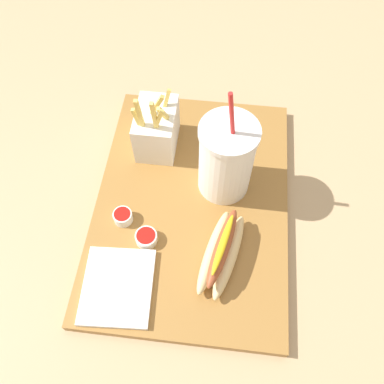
{
  "coord_description": "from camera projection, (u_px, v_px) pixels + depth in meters",
  "views": [
    {
      "loc": [
        0.36,
        0.04,
        0.66
      ],
      "look_at": [
        0.0,
        0.0,
        0.05
      ],
      "focal_mm": 37.43,
      "sensor_mm": 36.0,
      "label": 1
    }
  ],
  "objects": [
    {
      "name": "napkin_stack",
      "position": [
        118.0,
        286.0,
        0.65
      ],
      "size": [
        0.14,
        0.12,
        0.01
      ],
      "primitive_type": "cube",
      "rotation": [
        0.0,
        0.0,
        0.06
      ],
      "color": "white",
      "rests_on": "food_tray"
    },
    {
      "name": "ketchup_cup_1",
      "position": [
        146.0,
        237.0,
        0.69
      ],
      "size": [
        0.04,
        0.04,
        0.02
      ],
      "color": "white",
      "rests_on": "food_tray"
    },
    {
      "name": "ground_plane",
      "position": [
        192.0,
        208.0,
        0.76
      ],
      "size": [
        2.4,
        2.4,
        0.02
      ],
      "primitive_type": "cube",
      "color": "tan"
    },
    {
      "name": "food_tray",
      "position": [
        192.0,
        203.0,
        0.74
      ],
      "size": [
        0.5,
        0.35,
        0.02
      ],
      "primitive_type": "cube",
      "color": "olive",
      "rests_on": "ground_plane"
    },
    {
      "name": "fries_basket",
      "position": [
        157.0,
        128.0,
        0.76
      ],
      "size": [
        0.11,
        0.07,
        0.16
      ],
      "color": "white",
      "rests_on": "food_tray"
    },
    {
      "name": "hot_dog_1",
      "position": [
        222.0,
        252.0,
        0.66
      ],
      "size": [
        0.16,
        0.09,
        0.06
      ],
      "color": "#E5C689",
      "rests_on": "food_tray"
    },
    {
      "name": "soda_cup",
      "position": [
        226.0,
        159.0,
        0.69
      ],
      "size": [
        0.1,
        0.1,
        0.24
      ],
      "color": "white",
      "rests_on": "food_tray"
    },
    {
      "name": "ketchup_cup_2",
      "position": [
        123.0,
        216.0,
        0.71
      ],
      "size": [
        0.03,
        0.03,
        0.02
      ],
      "color": "white",
      "rests_on": "food_tray"
    }
  ]
}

